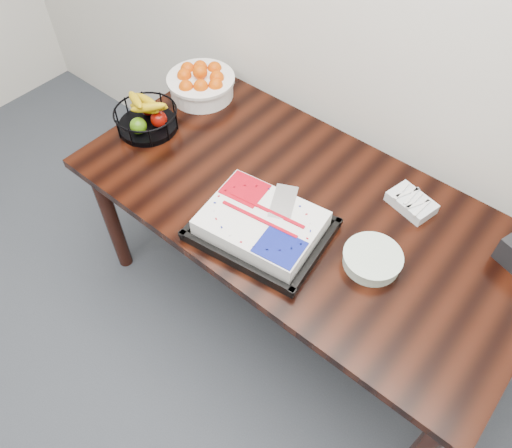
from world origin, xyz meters
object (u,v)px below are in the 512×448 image
Objects in this scene: table at (299,216)px; plate_stack at (372,259)px; fruit_basket at (146,117)px; tangerine_bowl at (201,79)px; cake_tray at (261,225)px.

table is 0.38m from plate_stack.
plate_stack is (0.36, -0.07, 0.11)m from table.
fruit_basket is at bearing -179.59° from plate_stack.
fruit_basket is 1.33× the size of plate_stack.
plate_stack is at bearing -15.78° from tangerine_bowl.
plate_stack is at bearing 0.41° from fruit_basket.
tangerine_bowl is 1.14× the size of fruit_basket.
cake_tray is at bearing -31.75° from tangerine_bowl.
cake_tray is 0.41m from plate_stack.
tangerine_bowl is 1.51× the size of plate_stack.
tangerine_bowl is at bearing 148.25° from cake_tray.
plate_stack is (0.38, 0.14, -0.02)m from cake_tray.
table is at bearing 168.44° from plate_stack.
cake_tray is at bearing -95.47° from table.
table is 3.50× the size of cake_tray.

